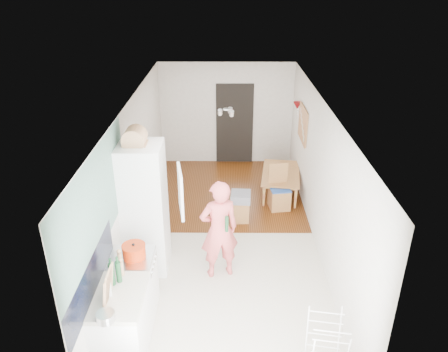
{
  "coord_description": "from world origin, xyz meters",
  "views": [
    {
      "loc": [
        0.0,
        -6.65,
        4.49
      ],
      "look_at": [
        -0.04,
        0.2,
        1.18
      ],
      "focal_mm": 35.0,
      "sensor_mm": 36.0,
      "label": 1
    }
  ],
  "objects_px": {
    "person": "(219,222)",
    "drying_rack": "(326,347)",
    "dining_chair": "(280,188)",
    "stool": "(240,210)",
    "dining_table": "(282,185)"
  },
  "relations": [
    {
      "from": "person",
      "to": "stool",
      "type": "bearing_deg",
      "value": -118.08
    },
    {
      "from": "stool",
      "to": "dining_chair",
      "type": "bearing_deg",
      "value": 30.45
    },
    {
      "from": "dining_chair",
      "to": "drying_rack",
      "type": "height_order",
      "value": "dining_chair"
    },
    {
      "from": "person",
      "to": "drying_rack",
      "type": "height_order",
      "value": "person"
    },
    {
      "from": "stool",
      "to": "drying_rack",
      "type": "bearing_deg",
      "value": -75.14
    },
    {
      "from": "person",
      "to": "dining_table",
      "type": "xyz_separation_m",
      "value": [
        1.31,
        2.76,
        -0.77
      ]
    },
    {
      "from": "person",
      "to": "drying_rack",
      "type": "distance_m",
      "value": 2.36
    },
    {
      "from": "person",
      "to": "dining_table",
      "type": "height_order",
      "value": "person"
    },
    {
      "from": "dining_table",
      "to": "dining_chair",
      "type": "relative_size",
      "value": 1.29
    },
    {
      "from": "person",
      "to": "dining_table",
      "type": "distance_m",
      "value": 3.15
    },
    {
      "from": "dining_chair",
      "to": "stool",
      "type": "distance_m",
      "value": 0.98
    },
    {
      "from": "drying_rack",
      "to": "person",
      "type": "bearing_deg",
      "value": 133.85
    },
    {
      "from": "person",
      "to": "dining_chair",
      "type": "distance_m",
      "value": 2.48
    },
    {
      "from": "person",
      "to": "dining_chair",
      "type": "bearing_deg",
      "value": -134.72
    },
    {
      "from": "dining_chair",
      "to": "drying_rack",
      "type": "bearing_deg",
      "value": -96.94
    }
  ]
}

